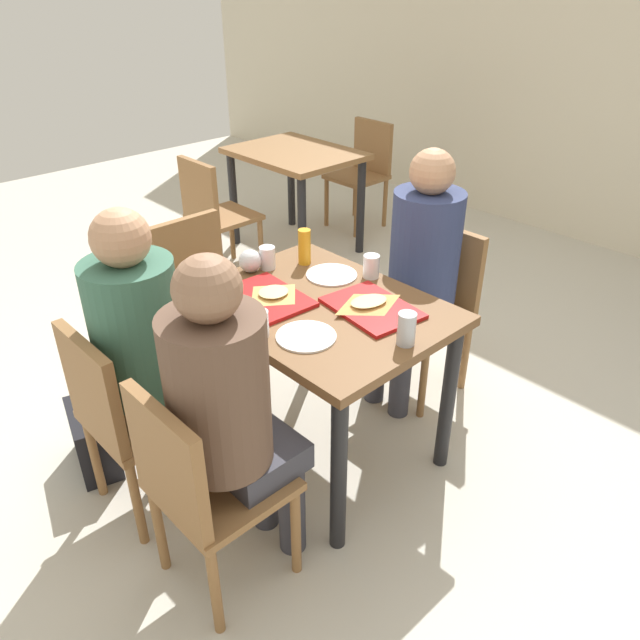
% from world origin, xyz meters
% --- Properties ---
extents(ground_plane, '(10.00, 10.00, 0.02)m').
position_xyz_m(ground_plane, '(0.00, 0.00, -0.01)').
color(ground_plane, beige).
extents(main_table, '(0.99, 0.76, 0.75)m').
position_xyz_m(main_table, '(0.00, 0.00, 0.63)').
color(main_table, brown).
rests_on(main_table, ground_plane).
extents(chair_near_left, '(0.40, 0.40, 0.83)m').
position_xyz_m(chair_near_left, '(-0.25, -0.76, 0.48)').
color(chair_near_left, olive).
rests_on(chair_near_left, ground_plane).
extents(chair_near_right, '(0.40, 0.40, 0.83)m').
position_xyz_m(chair_near_right, '(0.25, -0.76, 0.48)').
color(chair_near_right, olive).
rests_on(chair_near_right, ground_plane).
extents(chair_far_side, '(0.40, 0.40, 0.83)m').
position_xyz_m(chair_far_side, '(0.00, 0.76, 0.48)').
color(chair_far_side, olive).
rests_on(chair_far_side, ground_plane).
extents(chair_left_end, '(0.40, 0.40, 0.83)m').
position_xyz_m(chair_left_end, '(-0.88, 0.00, 0.48)').
color(chair_left_end, olive).
rests_on(chair_left_end, ground_plane).
extents(person_in_red, '(0.32, 0.42, 1.24)m').
position_xyz_m(person_in_red, '(-0.25, -0.62, 0.73)').
color(person_in_red, '#383842').
rests_on(person_in_red, ground_plane).
extents(person_in_brown_jacket, '(0.32, 0.42, 1.24)m').
position_xyz_m(person_in_brown_jacket, '(0.25, -0.62, 0.73)').
color(person_in_brown_jacket, '#383842').
rests_on(person_in_brown_jacket, ground_plane).
extents(person_far_side, '(0.32, 0.42, 1.24)m').
position_xyz_m(person_far_side, '(-0.00, 0.62, 0.73)').
color(person_far_side, '#383842').
rests_on(person_far_side, ground_plane).
extents(tray_red_near, '(0.38, 0.28, 0.02)m').
position_xyz_m(tray_red_near, '(-0.17, -0.13, 0.75)').
color(tray_red_near, '#B21414').
rests_on(tray_red_near, main_table).
extents(tray_red_far, '(0.39, 0.31, 0.02)m').
position_xyz_m(tray_red_far, '(0.17, 0.11, 0.75)').
color(tray_red_far, '#B21414').
rests_on(tray_red_far, main_table).
extents(paper_plate_center, '(0.22, 0.22, 0.01)m').
position_xyz_m(paper_plate_center, '(-0.15, 0.21, 0.75)').
color(paper_plate_center, white).
rests_on(paper_plate_center, main_table).
extents(paper_plate_near_edge, '(0.22, 0.22, 0.01)m').
position_xyz_m(paper_plate_near_edge, '(0.15, -0.21, 0.75)').
color(paper_plate_near_edge, white).
rests_on(paper_plate_near_edge, main_table).
extents(pizza_slice_a, '(0.18, 0.20, 0.02)m').
position_xyz_m(pizza_slice_a, '(-0.16, -0.11, 0.77)').
color(pizza_slice_a, tan).
rests_on(pizza_slice_a, tray_red_near).
extents(pizza_slice_b, '(0.19, 0.25, 0.02)m').
position_xyz_m(pizza_slice_b, '(0.16, 0.11, 0.77)').
color(pizza_slice_b, '#C68C47').
rests_on(pizza_slice_b, tray_red_far).
extents(plastic_cup_a, '(0.07, 0.07, 0.10)m').
position_xyz_m(plastic_cup_a, '(-0.02, 0.32, 0.80)').
color(plastic_cup_a, white).
rests_on(plastic_cup_a, main_table).
extents(plastic_cup_b, '(0.07, 0.07, 0.10)m').
position_xyz_m(plastic_cup_b, '(0.02, -0.32, 0.80)').
color(plastic_cup_b, white).
rests_on(plastic_cup_b, main_table).
extents(plastic_cup_c, '(0.07, 0.07, 0.10)m').
position_xyz_m(plastic_cup_c, '(-0.40, 0.06, 0.80)').
color(plastic_cup_c, white).
rests_on(plastic_cup_c, main_table).
extents(soda_can, '(0.07, 0.07, 0.12)m').
position_xyz_m(soda_can, '(0.42, 0.02, 0.81)').
color(soda_can, '#B7BCC6').
rests_on(soda_can, main_table).
extents(condiment_bottle, '(0.06, 0.06, 0.16)m').
position_xyz_m(condiment_bottle, '(-0.32, 0.21, 0.83)').
color(condiment_bottle, orange).
rests_on(condiment_bottle, main_table).
extents(foil_bundle, '(0.10, 0.10, 0.10)m').
position_xyz_m(foil_bundle, '(-0.42, -0.02, 0.80)').
color(foil_bundle, silver).
rests_on(foil_bundle, main_table).
extents(handbag, '(0.35, 0.24, 0.28)m').
position_xyz_m(handbag, '(-0.60, -0.78, 0.14)').
color(handbag, black).
rests_on(handbag, ground_plane).
extents(background_table, '(0.90, 0.70, 0.75)m').
position_xyz_m(background_table, '(-1.78, 1.43, 0.62)').
color(background_table, olive).
rests_on(background_table, ground_plane).
extents(background_chair_near, '(0.40, 0.40, 0.83)m').
position_xyz_m(background_chair_near, '(-1.78, 0.70, 0.48)').
color(background_chair_near, olive).
rests_on(background_chair_near, ground_plane).
extents(background_chair_far, '(0.40, 0.40, 0.83)m').
position_xyz_m(background_chair_far, '(-1.78, 2.17, 0.48)').
color(background_chair_far, olive).
rests_on(background_chair_far, ground_plane).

